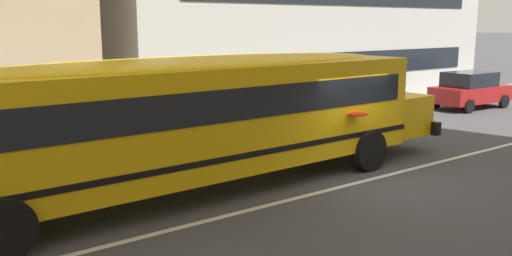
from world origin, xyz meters
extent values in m
plane|color=#424244|center=(0.00, 0.00, 0.00)|extent=(400.00, 400.00, 0.00)
cube|color=gray|center=(0.00, 7.61, 0.01)|extent=(120.00, 3.00, 0.01)
cube|color=silver|center=(0.00, 0.00, 0.00)|extent=(110.00, 0.16, 0.01)
cube|color=yellow|center=(-3.84, 1.83, 1.70)|extent=(11.76, 2.90, 2.34)
cube|color=yellow|center=(2.86, 1.97, 1.12)|extent=(1.75, 2.27, 1.17)
cube|color=black|center=(3.72, 1.99, 0.72)|extent=(0.27, 2.66, 0.38)
cube|color=black|center=(-3.84, 1.83, 2.12)|extent=(11.06, 2.92, 0.68)
cube|color=black|center=(-3.84, 1.83, 1.01)|extent=(11.78, 2.93, 0.13)
ellipsoid|color=yellow|center=(-3.84, 1.83, 2.87)|extent=(11.28, 2.68, 0.38)
cylinder|color=red|center=(-0.06, 0.39, 1.59)|extent=(0.48, 0.48, 0.03)
cylinder|color=black|center=(0.58, 3.25, 0.53)|extent=(1.07, 0.32, 1.06)
cylinder|color=black|center=(0.64, 0.59, 0.53)|extent=(1.07, 0.32, 1.06)
cylinder|color=black|center=(-8.26, 0.41, 0.53)|extent=(1.07, 0.32, 1.06)
cube|color=maroon|center=(12.42, 5.01, 0.65)|extent=(3.97, 1.88, 0.70)
cube|color=black|center=(12.27, 5.02, 1.32)|extent=(2.27, 1.66, 0.64)
cylinder|color=black|center=(13.75, 5.80, 0.30)|extent=(0.61, 0.21, 0.60)
cylinder|color=black|center=(13.68, 4.10, 0.30)|extent=(0.61, 0.21, 0.60)
cylinder|color=black|center=(11.16, 5.92, 0.30)|extent=(0.61, 0.21, 0.60)
cylinder|color=black|center=(11.08, 4.22, 0.30)|extent=(0.61, 0.21, 0.60)
cube|color=black|center=(8.78, 9.09, 1.92)|extent=(17.65, 0.04, 1.10)
camera|label=1|loc=(-10.01, -8.61, 3.78)|focal=38.36mm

